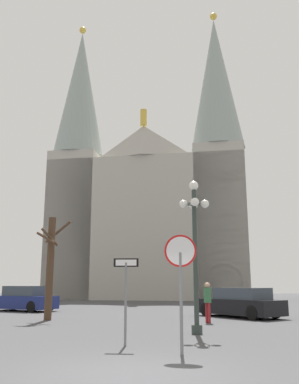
% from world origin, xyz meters
% --- Properties ---
extents(ground_plane, '(120.00, 120.00, 0.00)m').
position_xyz_m(ground_plane, '(0.00, 0.00, 0.00)').
color(ground_plane, '#424244').
extents(cathedral, '(21.65, 12.88, 31.45)m').
position_xyz_m(cathedral, '(-0.93, 36.56, 10.51)').
color(cathedral, '#ADA89E').
rests_on(cathedral, ground).
extents(stop_sign, '(0.80, 0.17, 2.85)m').
position_xyz_m(stop_sign, '(1.09, 2.18, 2.01)').
color(stop_sign, slate).
rests_on(stop_sign, ground).
extents(one_way_arrow_sign, '(0.70, 0.07, 2.34)m').
position_xyz_m(one_way_arrow_sign, '(-0.38, 3.47, 1.49)').
color(one_way_arrow_sign, slate).
rests_on(one_way_arrow_sign, ground).
extents(street_lamp, '(1.05, 1.05, 5.20)m').
position_xyz_m(street_lamp, '(1.75, 6.18, 3.12)').
color(street_lamp, '#2D3833').
rests_on(street_lamp, ground).
extents(bare_tree, '(1.46, 1.50, 4.70)m').
position_xyz_m(bare_tree, '(-4.60, 11.22, 2.48)').
color(bare_tree, '#473323').
rests_on(bare_tree, ground).
extents(parked_car_near_navy, '(4.53, 3.32, 1.48)m').
position_xyz_m(parked_car_near_navy, '(-7.80, 17.43, 0.69)').
color(parked_car_near_navy, navy).
rests_on(parked_car_near_navy, ground).
extents(parked_car_far_black, '(4.15, 4.57, 1.42)m').
position_xyz_m(parked_car_far_black, '(4.43, 13.17, 0.67)').
color(parked_car_far_black, black).
rests_on(parked_car_far_black, ground).
extents(pedestrian_walking, '(0.32, 0.32, 1.68)m').
position_xyz_m(pedestrian_walking, '(2.54, 10.22, 1.02)').
color(pedestrian_walking, maroon).
rests_on(pedestrian_walking, ground).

